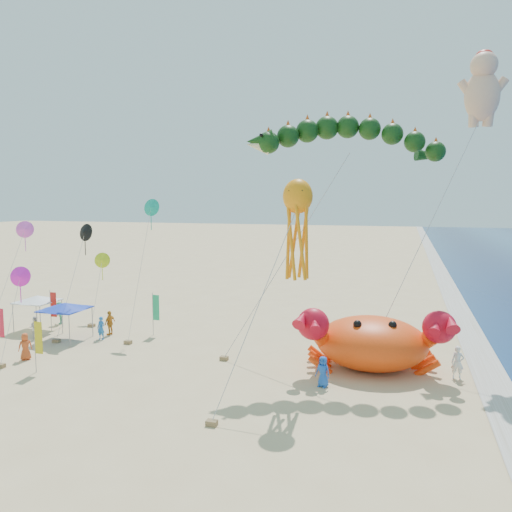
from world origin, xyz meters
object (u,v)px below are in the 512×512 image
at_px(cherub_kite, 482,87).
at_px(canopy_white, 37,299).
at_px(crab_inflatable, 372,341).
at_px(canopy_blue, 65,306).
at_px(octopus_kite, 297,222).
at_px(dragon_kite, 347,144).

height_order(cherub_kite, canopy_white, cherub_kite).
relative_size(crab_inflatable, cherub_kite, 0.45).
xyz_separation_m(cherub_kite, canopy_white, (-31.53, -4.62, -14.86)).
distance_m(crab_inflatable, canopy_white, 25.43).
bearing_deg(cherub_kite, canopy_white, -171.67).
relative_size(crab_inflatable, canopy_blue, 2.80).
relative_size(octopus_kite, canopy_white, 3.73).
height_order(cherub_kite, canopy_blue, cherub_kite).
xyz_separation_m(octopus_kite, canopy_blue, (-17.82, 4.13, -6.47)).
relative_size(dragon_kite, cherub_kite, 0.76).
xyz_separation_m(crab_inflatable, cherub_kite, (6.17, 6.44, 15.58)).
xyz_separation_m(canopy_blue, canopy_white, (-3.80, 1.70, -0.00)).
relative_size(octopus_kite, canopy_blue, 3.51).
distance_m(dragon_kite, octopus_kite, 7.90).
xyz_separation_m(crab_inflatable, octopus_kite, (-3.74, -4.00, 7.19)).
height_order(canopy_blue, canopy_white, same).
xyz_separation_m(crab_inflatable, dragon_kite, (-1.94, 2.16, 11.80)).
distance_m(crab_inflatable, octopus_kite, 9.04).
bearing_deg(crab_inflatable, dragon_kite, 131.84).
height_order(cherub_kite, octopus_kite, cherub_kite).
bearing_deg(dragon_kite, cherub_kite, 27.82).
relative_size(crab_inflatable, canopy_white, 2.98).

